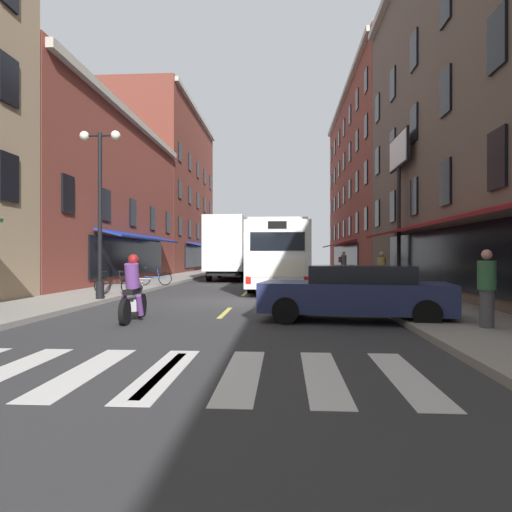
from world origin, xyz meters
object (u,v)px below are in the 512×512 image
object	(u,v)px
sedan_mid	(356,292)
motorcycle_rider	(133,292)
pedestrian_near	(343,264)
pedestrian_far	(487,288)
transit_bus	(279,255)
pedestrian_mid	(381,271)
bicycle_mid	(155,278)
bicycle_near	(116,285)
street_lamp_twin	(100,206)
billboard_sign	(399,170)
sedan_near	(242,266)
box_truck	(230,249)

from	to	relation	value
sedan_mid	motorcycle_rider	size ratio (longest dim) A/B	2.30
pedestrian_near	pedestrian_far	xyz separation A→B (m)	(0.33, -19.71, -0.13)
transit_bus	pedestrian_mid	distance (m)	5.77
motorcycle_rider	bicycle_mid	xyz separation A→B (m)	(-2.76, 11.13, -0.21)
pedestrian_near	bicycle_near	bearing A→B (deg)	-26.95
motorcycle_rider	pedestrian_mid	xyz separation A→B (m)	(7.85, 8.32, 0.28)
transit_bus	pedestrian_far	xyz separation A→B (m)	(4.42, -13.39, -0.69)
motorcycle_rider	street_lamp_twin	xyz separation A→B (m)	(-2.61, 4.14, 2.62)
billboard_sign	pedestrian_near	bearing A→B (deg)	100.97
billboard_sign	bicycle_mid	xyz separation A→B (m)	(-11.87, 0.69, -5.17)
motorcycle_rider	bicycle_near	world-z (taller)	motorcycle_rider
sedan_mid	transit_bus	bearing A→B (deg)	99.80
pedestrian_near	pedestrian_mid	size ratio (longest dim) A/B	1.08
pedestrian_near	sedan_mid	bearing A→B (deg)	5.51
pedestrian_far	street_lamp_twin	size ratio (longest dim) A/B	0.28
transit_bus	sedan_mid	world-z (taller)	transit_bus
pedestrian_far	bicycle_mid	bearing A→B (deg)	-60.09
transit_bus	pedestrian_near	bearing A→B (deg)	57.08
pedestrian_far	street_lamp_twin	bearing A→B (deg)	-38.22
pedestrian_mid	sedan_mid	bearing A→B (deg)	179.00
sedan_mid	pedestrian_far	xyz separation A→B (m)	(2.40, -1.70, 0.25)
pedestrian_far	sedan_mid	bearing A→B (deg)	-45.93
sedan_near	pedestrian_mid	world-z (taller)	pedestrian_mid
billboard_sign	sedan_near	xyz separation A→B (m)	(-9.07, 17.30, -4.96)
motorcycle_rider	sedan_mid	bearing A→B (deg)	3.57
sedan_mid	bicycle_mid	bearing A→B (deg)	127.44
box_truck	pedestrian_near	world-z (taller)	box_truck
pedestrian_near	transit_bus	bearing A→B (deg)	-20.85
billboard_sign	box_truck	world-z (taller)	billboard_sign
sedan_mid	pedestrian_far	bearing A→B (deg)	-35.37
pedestrian_mid	box_truck	bearing A→B (deg)	51.70
bicycle_near	motorcycle_rider	bearing A→B (deg)	-65.11
sedan_near	pedestrian_mid	distance (m)	20.93
motorcycle_rider	pedestrian_far	xyz separation A→B (m)	(7.90, -1.36, 0.25)
sedan_near	bicycle_near	distance (m)	22.18
motorcycle_rider	pedestrian_far	distance (m)	8.02
pedestrian_near	motorcycle_rider	bearing A→B (deg)	-10.35
sedan_mid	bicycle_near	size ratio (longest dim) A/B	2.79
sedan_mid	street_lamp_twin	distance (m)	9.33
transit_bus	motorcycle_rider	bearing A→B (deg)	-106.13
street_lamp_twin	transit_bus	bearing A→B (deg)	52.33
pedestrian_near	billboard_sign	bearing A→B (deg)	23.04
billboard_sign	bicycle_mid	size ratio (longest dim) A/B	4.24
bicycle_near	pedestrian_near	distance (m)	16.26
sedan_mid	motorcycle_rider	distance (m)	5.51
sedan_mid	pedestrian_far	size ratio (longest dim) A/B	2.97
billboard_sign	pedestrian_mid	size ratio (longest dim) A/B	4.33
box_truck	bicycle_near	distance (m)	13.55
pedestrian_mid	pedestrian_near	bearing A→B (deg)	16.98
billboard_sign	motorcycle_rider	distance (m)	14.71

